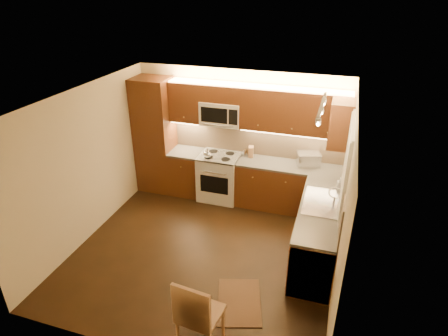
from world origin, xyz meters
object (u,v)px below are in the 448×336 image
(knife_block, at_px, (251,152))
(stove, at_px, (220,177))
(toaster_oven, at_px, (308,159))
(soap_bottle, at_px, (340,183))
(sink, at_px, (322,198))
(microwave, at_px, (221,113))
(dining_chair, at_px, (200,312))
(kettle, at_px, (207,153))

(knife_block, bearing_deg, stove, -173.97)
(toaster_oven, height_order, soap_bottle, toaster_oven)
(sink, bearing_deg, soap_bottle, 65.79)
(microwave, height_order, dining_chair, microwave)
(stove, relative_size, knife_block, 4.51)
(sink, bearing_deg, kettle, 156.29)
(toaster_oven, distance_m, soap_bottle, 0.93)
(microwave, xyz_separation_m, kettle, (-0.18, -0.30, -0.71))
(microwave, height_order, soap_bottle, microwave)
(sink, distance_m, kettle, 2.39)
(knife_block, xyz_separation_m, dining_chair, (0.30, -3.51, -0.48))
(kettle, relative_size, toaster_oven, 0.48)
(knife_block, bearing_deg, microwave, 173.06)
(toaster_oven, bearing_deg, kettle, 171.83)
(microwave, relative_size, kettle, 4.02)
(microwave, height_order, toaster_oven, microwave)
(stove, relative_size, microwave, 1.21)
(kettle, distance_m, knife_block, 0.83)
(sink, bearing_deg, dining_chair, -116.98)
(dining_chair, bearing_deg, toaster_oven, 83.38)
(stove, height_order, microwave, microwave)
(toaster_oven, height_order, dining_chair, toaster_oven)
(sink, xyz_separation_m, soap_bottle, (0.24, 0.53, 0.02))
(kettle, height_order, dining_chair, kettle)
(stove, xyz_separation_m, toaster_oven, (1.65, 0.13, 0.56))
(kettle, bearing_deg, soap_bottle, -33.76)
(sink, distance_m, toaster_oven, 1.30)
(stove, xyz_separation_m, kettle, (-0.18, -0.17, 0.55))
(stove, distance_m, sink, 2.35)
(kettle, distance_m, soap_bottle, 2.46)
(sink, height_order, dining_chair, sink)
(stove, xyz_separation_m, dining_chair, (0.87, -3.34, 0.06))
(stove, bearing_deg, toaster_oven, 4.45)
(kettle, height_order, toaster_oven, toaster_oven)
(stove, height_order, toaster_oven, toaster_oven)
(kettle, bearing_deg, stove, 18.14)
(toaster_oven, xyz_separation_m, soap_bottle, (0.59, -0.72, -0.02))
(sink, xyz_separation_m, kettle, (-2.18, 0.96, 0.04))
(dining_chair, bearing_deg, kettle, 114.47)
(stove, distance_m, kettle, 0.61)
(microwave, xyz_separation_m, dining_chair, (0.87, -3.48, -1.20))
(sink, xyz_separation_m, dining_chair, (-1.13, -2.22, -0.45))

